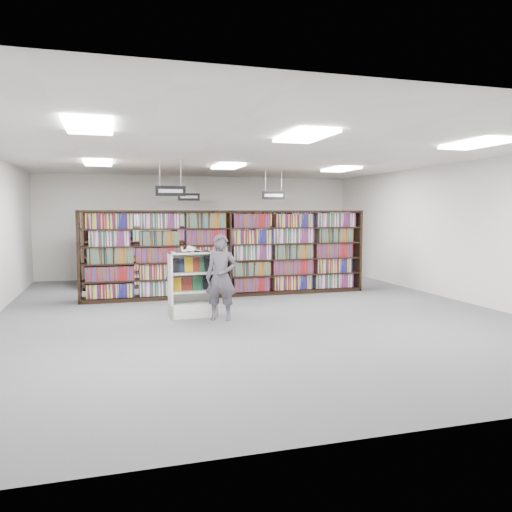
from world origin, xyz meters
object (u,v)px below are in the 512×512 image
object	(u,v)px
open_book	(191,250)
endcap_display	(192,294)
shopper	(221,277)
bookshelf_row_near	(228,253)

from	to	relation	value
open_book	endcap_display	bearing A→B (deg)	-80.99
endcap_display	shopper	distance (m)	0.78
endcap_display	shopper	world-z (taller)	shopper
bookshelf_row_near	shopper	bearing A→B (deg)	-105.80
open_book	shopper	bearing A→B (deg)	-48.77
open_book	shopper	size ratio (longest dim) A/B	0.42
shopper	open_book	bearing A→B (deg)	153.71
shopper	endcap_display	bearing A→B (deg)	155.34
bookshelf_row_near	shopper	size ratio (longest dim) A/B	4.28
bookshelf_row_near	shopper	world-z (taller)	bookshelf_row_near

